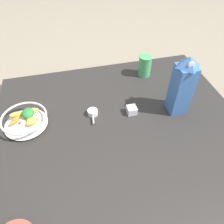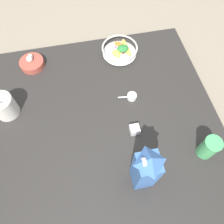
% 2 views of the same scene
% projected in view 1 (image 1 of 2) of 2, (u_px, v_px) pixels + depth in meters
% --- Properties ---
extents(ground_plane, '(6.00, 6.00, 0.00)m').
position_uv_depth(ground_plane, '(125.00, 144.00, 1.03)').
color(ground_plane, gray).
extents(countertop, '(1.19, 1.19, 0.05)m').
position_uv_depth(countertop, '(126.00, 140.00, 1.02)').
color(countertop, '#2D2B28').
rests_on(countertop, ground_plane).
extents(fruit_bowl, '(0.21, 0.21, 0.08)m').
position_uv_depth(fruit_bowl, '(25.00, 120.00, 1.03)').
color(fruit_bowl, silver).
rests_on(fruit_bowl, countertop).
extents(milk_carton, '(0.09, 0.09, 0.31)m').
position_uv_depth(milk_carton, '(182.00, 86.00, 1.02)').
color(milk_carton, '#3D6BB2').
rests_on(milk_carton, countertop).
extents(drinking_cup, '(0.08, 0.08, 0.13)m').
position_uv_depth(drinking_cup, '(145.00, 65.00, 1.29)').
color(drinking_cup, '#4CB266').
rests_on(drinking_cup, countertop).
extents(spice_jar, '(0.05, 0.05, 0.04)m').
position_uv_depth(spice_jar, '(132.00, 110.00, 1.10)').
color(spice_jar, silver).
rests_on(spice_jar, countertop).
extents(measuring_scoop, '(0.05, 0.10, 0.03)m').
position_uv_depth(measuring_scoop, '(93.00, 113.00, 1.09)').
color(measuring_scoop, white).
rests_on(measuring_scoop, countertop).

